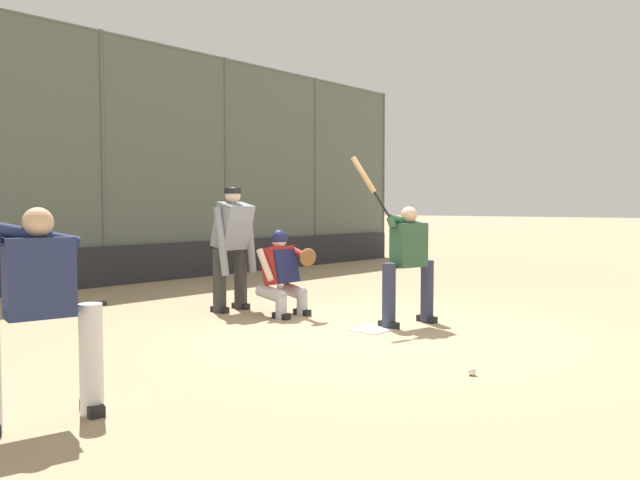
{
  "coord_description": "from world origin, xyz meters",
  "views": [
    {
      "loc": [
        5.97,
        4.55,
        1.5
      ],
      "look_at": [
        -0.17,
        -1.0,
        1.05
      ],
      "focal_mm": 35.0,
      "sensor_mm": 36.0,
      "label": 1
    }
  ],
  "objects_px": {
    "batter_at_plate": "(408,261)",
    "catcher_behind_plate": "(283,271)",
    "umpire_home": "(232,245)",
    "batter_on_deck": "(38,306)",
    "baseball_loose": "(472,371)",
    "spare_bat_near_backstop": "(85,304)"
  },
  "relations": [
    {
      "from": "spare_bat_near_backstop",
      "to": "batter_at_plate",
      "type": "bearing_deg",
      "value": -44.61
    },
    {
      "from": "catcher_behind_plate",
      "to": "baseball_loose",
      "type": "bearing_deg",
      "value": 73.38
    },
    {
      "from": "batter_at_plate",
      "to": "umpire_home",
      "type": "distance_m",
      "value": 2.59
    },
    {
      "from": "batter_on_deck",
      "to": "baseball_loose",
      "type": "xyz_separation_m",
      "value": [
        -3.1,
        1.62,
        -0.78
      ]
    },
    {
      "from": "batter_on_deck",
      "to": "spare_bat_near_backstop",
      "type": "xyz_separation_m",
      "value": [
        -2.66,
        -4.55,
        -0.78
      ]
    },
    {
      "from": "batter_on_deck",
      "to": "spare_bat_near_backstop",
      "type": "distance_m",
      "value": 5.33
    },
    {
      "from": "spare_bat_near_backstop",
      "to": "batter_on_deck",
      "type": "bearing_deg",
      "value": -99.59
    },
    {
      "from": "umpire_home",
      "to": "batter_on_deck",
      "type": "bearing_deg",
      "value": 29.92
    },
    {
      "from": "catcher_behind_plate",
      "to": "baseball_loose",
      "type": "relative_size",
      "value": 15.92
    },
    {
      "from": "catcher_behind_plate",
      "to": "baseball_loose",
      "type": "height_order",
      "value": "catcher_behind_plate"
    },
    {
      "from": "umpire_home",
      "to": "batter_on_deck",
      "type": "distance_m",
      "value": 4.68
    },
    {
      "from": "umpire_home",
      "to": "spare_bat_near_backstop",
      "type": "bearing_deg",
      "value": -61.61
    },
    {
      "from": "batter_on_deck",
      "to": "spare_bat_near_backstop",
      "type": "relative_size",
      "value": 2.64
    },
    {
      "from": "umpire_home",
      "to": "batter_on_deck",
      "type": "xyz_separation_m",
      "value": [
        3.89,
        2.6,
        -0.14
      ]
    },
    {
      "from": "batter_at_plate",
      "to": "baseball_loose",
      "type": "xyz_separation_m",
      "value": [
        1.58,
        1.76,
        -0.78
      ]
    },
    {
      "from": "batter_at_plate",
      "to": "catcher_behind_plate",
      "type": "height_order",
      "value": "batter_at_plate"
    },
    {
      "from": "umpire_home",
      "to": "spare_bat_near_backstop",
      "type": "height_order",
      "value": "umpire_home"
    },
    {
      "from": "catcher_behind_plate",
      "to": "umpire_home",
      "type": "bearing_deg",
      "value": -75.37
    },
    {
      "from": "batter_on_deck",
      "to": "spare_bat_near_backstop",
      "type": "height_order",
      "value": "batter_on_deck"
    },
    {
      "from": "umpire_home",
      "to": "baseball_loose",
      "type": "distance_m",
      "value": 4.39
    },
    {
      "from": "umpire_home",
      "to": "batter_on_deck",
      "type": "relative_size",
      "value": 0.84
    },
    {
      "from": "batter_at_plate",
      "to": "batter_on_deck",
      "type": "distance_m",
      "value": 4.68
    }
  ]
}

